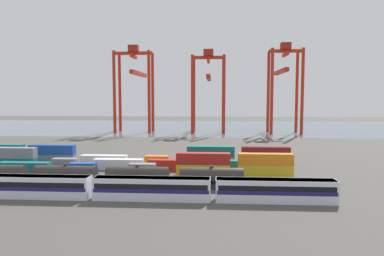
# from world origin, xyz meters

# --- Properties ---
(ground_plane) EXTENTS (420.00, 420.00, 0.00)m
(ground_plane) POSITION_xyz_m (0.00, 40.00, 0.00)
(ground_plane) COLOR #4C4944
(harbour_water) EXTENTS (400.00, 110.00, 0.01)m
(harbour_water) POSITION_xyz_m (0.00, 132.36, 0.00)
(harbour_water) COLOR slate
(harbour_water) RESTS_ON ground_plane
(passenger_train) EXTENTS (62.36, 3.14, 3.90)m
(passenger_train) POSITION_xyz_m (6.67, -20.10, 2.14)
(passenger_train) COLOR silver
(passenger_train) RESTS_ON ground_plane
(freight_tank_row) EXTENTS (55.96, 2.98, 4.44)m
(freight_tank_row) POSITION_xyz_m (-4.97, -11.55, 2.11)
(freight_tank_row) COLOR #232326
(freight_tank_row) RESTS_ON ground_plane
(shipping_container_0) EXTENTS (12.10, 2.44, 2.60)m
(shipping_container_0) POSITION_xyz_m (-26.91, -0.28, 1.30)
(shipping_container_0) COLOR #146066
(shipping_container_0) RESTS_ON ground_plane
(shipping_container_1) EXTENTS (6.04, 2.44, 2.60)m
(shipping_container_1) POSITION_xyz_m (-12.99, -0.28, 1.30)
(shipping_container_1) COLOR #1C4299
(shipping_container_1) RESTS_ON ground_plane
(shipping_container_2) EXTENTS (6.04, 2.44, 2.60)m
(shipping_container_2) POSITION_xyz_m (0.92, -0.28, 1.30)
(shipping_container_2) COLOR slate
(shipping_container_2) RESTS_ON ground_plane
(shipping_container_3) EXTENTS (12.10, 2.44, 2.60)m
(shipping_container_3) POSITION_xyz_m (14.84, -0.28, 1.30)
(shipping_container_3) COLOR gold
(shipping_container_3) RESTS_ON ground_plane
(shipping_container_4) EXTENTS (12.10, 2.44, 2.60)m
(shipping_container_4) POSITION_xyz_m (14.84, -0.28, 3.90)
(shipping_container_4) COLOR #AD211C
(shipping_container_4) RESTS_ON shipping_container_3
(shipping_container_5) EXTENTS (12.10, 2.44, 2.60)m
(shipping_container_5) POSITION_xyz_m (28.76, -0.28, 1.30)
(shipping_container_5) COLOR gold
(shipping_container_5) RESTS_ON ground_plane
(shipping_container_6) EXTENTS (12.10, 2.44, 2.60)m
(shipping_container_6) POSITION_xyz_m (28.76, -0.28, 3.90)
(shipping_container_6) COLOR orange
(shipping_container_6) RESTS_ON shipping_container_5
(shipping_container_7) EXTENTS (12.10, 2.44, 2.60)m
(shipping_container_7) POSITION_xyz_m (-33.18, 5.31, 1.30)
(shipping_container_7) COLOR #146066
(shipping_container_7) RESTS_ON ground_plane
(shipping_container_8) EXTENTS (12.10, 2.44, 2.60)m
(shipping_container_8) POSITION_xyz_m (-33.18, 5.31, 3.90)
(shipping_container_8) COLOR slate
(shipping_container_8) RESTS_ON shipping_container_7
(shipping_container_9) EXTENTS (6.04, 2.44, 2.60)m
(shipping_container_9) POSITION_xyz_m (-19.65, 5.31, 1.30)
(shipping_container_9) COLOR slate
(shipping_container_9) RESTS_ON ground_plane
(shipping_container_10) EXTENTS (12.10, 2.44, 2.60)m
(shipping_container_10) POSITION_xyz_m (-6.13, 5.31, 1.30)
(shipping_container_10) COLOR silver
(shipping_container_10) RESTS_ON ground_plane
(shipping_container_11) EXTENTS (12.10, 2.44, 2.60)m
(shipping_container_11) POSITION_xyz_m (7.40, 5.31, 1.30)
(shipping_container_11) COLOR #AD211C
(shipping_container_11) RESTS_ON ground_plane
(shipping_container_12) EXTENTS (12.10, 2.44, 2.60)m
(shipping_container_12) POSITION_xyz_m (20.92, 5.31, 1.30)
(shipping_container_12) COLOR #146066
(shipping_container_12) RESTS_ON ground_plane
(shipping_container_13) EXTENTS (12.10, 2.44, 2.60)m
(shipping_container_13) POSITION_xyz_m (-39.35, 10.91, 1.30)
(shipping_container_13) COLOR #1C4299
(shipping_container_13) RESTS_ON ground_plane
(shipping_container_14) EXTENTS (12.10, 2.44, 2.60)m
(shipping_container_14) POSITION_xyz_m (-39.35, 10.91, 3.90)
(shipping_container_14) COLOR #146066
(shipping_container_14) RESTS_ON shipping_container_13
(shipping_container_15) EXTENTS (12.10, 2.44, 2.60)m
(shipping_container_15) POSITION_xyz_m (-25.41, 10.91, 1.30)
(shipping_container_15) COLOR slate
(shipping_container_15) RESTS_ON ground_plane
(shipping_container_16) EXTENTS (12.10, 2.44, 2.60)m
(shipping_container_16) POSITION_xyz_m (-25.41, 10.91, 3.90)
(shipping_container_16) COLOR #1C4299
(shipping_container_16) RESTS_ON shipping_container_15
(shipping_container_17) EXTENTS (12.10, 2.44, 2.60)m
(shipping_container_17) POSITION_xyz_m (-11.48, 10.91, 1.30)
(shipping_container_17) COLOR silver
(shipping_container_17) RESTS_ON ground_plane
(shipping_container_18) EXTENTS (6.04, 2.44, 2.60)m
(shipping_container_18) POSITION_xyz_m (2.45, 10.91, 1.30)
(shipping_container_18) COLOR orange
(shipping_container_18) RESTS_ON ground_plane
(shipping_container_19) EXTENTS (12.10, 2.44, 2.60)m
(shipping_container_19) POSITION_xyz_m (16.38, 10.91, 1.30)
(shipping_container_19) COLOR orange
(shipping_container_19) RESTS_ON ground_plane
(shipping_container_20) EXTENTS (12.10, 2.44, 2.60)m
(shipping_container_20) POSITION_xyz_m (16.38, 10.91, 3.90)
(shipping_container_20) COLOR #146066
(shipping_container_20) RESTS_ON shipping_container_19
(shipping_container_21) EXTENTS (12.10, 2.44, 2.60)m
(shipping_container_21) POSITION_xyz_m (30.32, 10.91, 1.30)
(shipping_container_21) COLOR maroon
(shipping_container_21) RESTS_ON ground_plane
(shipping_container_22) EXTENTS (12.10, 2.44, 2.60)m
(shipping_container_22) POSITION_xyz_m (30.32, 10.91, 3.90)
(shipping_container_22) COLOR maroon
(shipping_container_22) RESTS_ON shipping_container_21
(gantry_crane_west) EXTENTS (18.87, 35.96, 43.60)m
(gantry_crane_west) POSITION_xyz_m (-23.62, 102.68, 26.38)
(gantry_crane_west) COLOR red
(gantry_crane_west) RESTS_ON ground_plane
(gantry_crane_central) EXTENTS (16.77, 36.67, 41.22)m
(gantry_crane_central) POSITION_xyz_m (13.89, 102.85, 24.86)
(gantry_crane_central) COLOR red
(gantry_crane_central) RESTS_ON ground_plane
(gantry_crane_east) EXTENTS (15.89, 34.78, 44.09)m
(gantry_crane_east) POSITION_xyz_m (51.40, 102.37, 26.61)
(gantry_crane_east) COLOR red
(gantry_crane_east) RESTS_ON ground_plane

